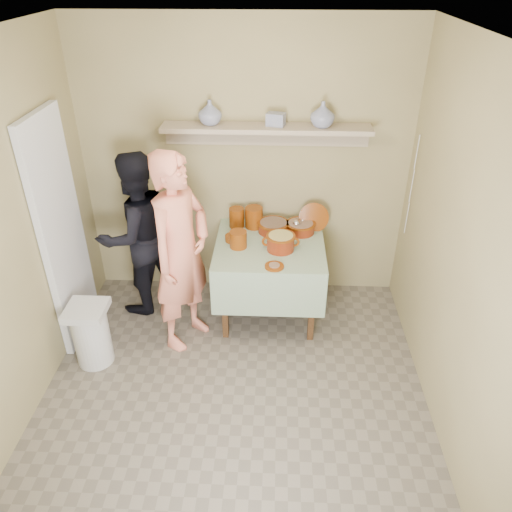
# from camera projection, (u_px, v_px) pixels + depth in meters

# --- Properties ---
(ground) EXTENTS (3.50, 3.50, 0.00)m
(ground) POSITION_uv_depth(u_px,v_px,m) (232.00, 414.00, 3.76)
(ground) COLOR #6A6153
(ground) RESTS_ON ground
(tile_panel) EXTENTS (0.06, 0.70, 2.00)m
(tile_panel) POSITION_uv_depth(u_px,v_px,m) (62.00, 234.00, 4.11)
(tile_panel) COLOR silver
(tile_panel) RESTS_ON ground
(plate_stack_a) EXTENTS (0.14, 0.14, 0.19)m
(plate_stack_a) POSITION_uv_depth(u_px,v_px,m) (237.00, 218.00, 4.68)
(plate_stack_a) COLOR #652C0C
(plate_stack_a) RESTS_ON serving_table
(plate_stack_b) EXTENTS (0.17, 0.17, 0.20)m
(plate_stack_b) POSITION_uv_depth(u_px,v_px,m) (254.00, 217.00, 4.67)
(plate_stack_b) COLOR #652C0C
(plate_stack_b) RESTS_ON serving_table
(bowl_stack) EXTENTS (0.15, 0.15, 0.15)m
(bowl_stack) POSITION_uv_depth(u_px,v_px,m) (238.00, 239.00, 4.36)
(bowl_stack) COLOR #652C0C
(bowl_stack) RESTS_ON serving_table
(empty_bowl) EXTENTS (0.16, 0.16, 0.05)m
(empty_bowl) POSITION_uv_depth(u_px,v_px,m) (234.00, 238.00, 4.49)
(empty_bowl) COLOR #652C0C
(empty_bowl) RESTS_ON serving_table
(propped_lid) EXTENTS (0.28, 0.10, 0.27)m
(propped_lid) POSITION_uv_depth(u_px,v_px,m) (314.00, 218.00, 4.62)
(propped_lid) COLOR #652C0C
(propped_lid) RESTS_ON serving_table
(vase_right) EXTENTS (0.24, 0.24, 0.21)m
(vase_right) POSITION_uv_depth(u_px,v_px,m) (323.00, 114.00, 4.16)
(vase_right) COLOR navy
(vase_right) RESTS_ON wall_shelf
(vase_left) EXTENTS (0.28, 0.28, 0.21)m
(vase_left) POSITION_uv_depth(u_px,v_px,m) (210.00, 112.00, 4.22)
(vase_left) COLOR navy
(vase_left) RESTS_ON wall_shelf
(ceramic_box) EXTENTS (0.17, 0.14, 0.11)m
(ceramic_box) POSITION_uv_depth(u_px,v_px,m) (276.00, 119.00, 4.22)
(ceramic_box) COLOR navy
(ceramic_box) RESTS_ON wall_shelf
(person_cook) EXTENTS (0.67, 0.76, 1.75)m
(person_cook) POSITION_uv_depth(u_px,v_px,m) (181.00, 253.00, 4.09)
(person_cook) COLOR #EE8166
(person_cook) RESTS_ON ground
(person_helper) EXTENTS (0.96, 0.95, 1.57)m
(person_helper) POSITION_uv_depth(u_px,v_px,m) (137.00, 235.00, 4.54)
(person_helper) COLOR black
(person_helper) RESTS_ON ground
(room_shell) EXTENTS (3.04, 3.54, 2.62)m
(room_shell) POSITION_uv_depth(u_px,v_px,m) (225.00, 226.00, 2.93)
(room_shell) COLOR #9B8E5F
(room_shell) RESTS_ON ground
(serving_table) EXTENTS (0.97, 0.97, 0.76)m
(serving_table) POSITION_uv_depth(u_px,v_px,m) (270.00, 255.00, 4.51)
(serving_table) COLOR #4C2D16
(serving_table) RESTS_ON ground
(cazuela_meat_a) EXTENTS (0.30, 0.30, 0.10)m
(cazuela_meat_a) POSITION_uv_depth(u_px,v_px,m) (273.00, 226.00, 4.61)
(cazuela_meat_a) COLOR #5F1707
(cazuela_meat_a) RESTS_ON serving_table
(cazuela_meat_b) EXTENTS (0.28, 0.28, 0.10)m
(cazuela_meat_b) POSITION_uv_depth(u_px,v_px,m) (300.00, 227.00, 4.60)
(cazuela_meat_b) COLOR #5F1707
(cazuela_meat_b) RESTS_ON serving_table
(ladle) EXTENTS (0.08, 0.26, 0.19)m
(ladle) POSITION_uv_depth(u_px,v_px,m) (297.00, 223.00, 4.54)
(ladle) COLOR silver
(ladle) RESTS_ON cazuela_meat_b
(cazuela_rice) EXTENTS (0.33, 0.25, 0.14)m
(cazuela_rice) POSITION_uv_depth(u_px,v_px,m) (281.00, 241.00, 4.32)
(cazuela_rice) COLOR #5F1707
(cazuela_rice) RESTS_ON serving_table
(front_plate) EXTENTS (0.16, 0.16, 0.03)m
(front_plate) POSITION_uv_depth(u_px,v_px,m) (274.00, 266.00, 4.11)
(front_plate) COLOR #652C0C
(front_plate) RESTS_ON serving_table
(wall_shelf) EXTENTS (1.80, 0.25, 0.21)m
(wall_shelf) POSITION_uv_depth(u_px,v_px,m) (266.00, 130.00, 4.29)
(wall_shelf) COLOR tan
(wall_shelf) RESTS_ON room_shell
(trash_bin) EXTENTS (0.32, 0.32, 0.56)m
(trash_bin) POSITION_uv_depth(u_px,v_px,m) (91.00, 334.00, 4.12)
(trash_bin) COLOR silver
(trash_bin) RESTS_ON ground
(electrical_cord) EXTENTS (0.01, 0.05, 0.90)m
(electrical_cord) POSITION_uv_depth(u_px,v_px,m) (412.00, 186.00, 4.32)
(electrical_cord) COLOR silver
(electrical_cord) RESTS_ON wall_shelf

